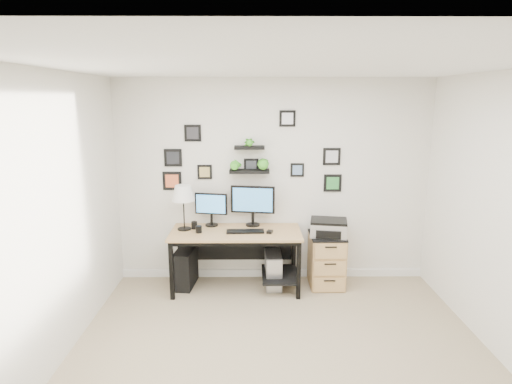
{
  "coord_description": "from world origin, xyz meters",
  "views": [
    {
      "loc": [
        -0.26,
        -3.39,
        2.36
      ],
      "look_at": [
        -0.22,
        1.83,
        1.2
      ],
      "focal_mm": 30.0,
      "sensor_mm": 36.0,
      "label": 1
    }
  ],
  "objects_px": {
    "monitor_left": "(211,207)",
    "table_lamp": "(183,194)",
    "monitor_right": "(253,202)",
    "printer": "(329,228)",
    "mug": "(199,229)",
    "desk": "(239,240)",
    "pc_tower_black": "(186,268)",
    "file_cabinet": "(326,260)",
    "pc_tower_grey": "(273,270)"
  },
  "relations": [
    {
      "from": "monitor_left",
      "to": "monitor_right",
      "type": "height_order",
      "value": "monitor_right"
    },
    {
      "from": "monitor_left",
      "to": "table_lamp",
      "type": "height_order",
      "value": "table_lamp"
    },
    {
      "from": "monitor_left",
      "to": "table_lamp",
      "type": "distance_m",
      "value": 0.41
    },
    {
      "from": "table_lamp",
      "to": "mug",
      "type": "xyz_separation_m",
      "value": [
        0.19,
        -0.14,
        -0.41
      ]
    },
    {
      "from": "file_cabinet",
      "to": "table_lamp",
      "type": "bearing_deg",
      "value": -179.55
    },
    {
      "from": "monitor_left",
      "to": "pc_tower_black",
      "type": "bearing_deg",
      "value": -155.93
    },
    {
      "from": "pc_tower_grey",
      "to": "desk",
      "type": "bearing_deg",
      "value": -177.47
    },
    {
      "from": "mug",
      "to": "printer",
      "type": "height_order",
      "value": "printer"
    },
    {
      "from": "desk",
      "to": "pc_tower_black",
      "type": "relative_size",
      "value": 3.34
    },
    {
      "from": "monitor_left",
      "to": "printer",
      "type": "height_order",
      "value": "monitor_left"
    },
    {
      "from": "monitor_right",
      "to": "file_cabinet",
      "type": "distance_m",
      "value": 1.19
    },
    {
      "from": "desk",
      "to": "table_lamp",
      "type": "height_order",
      "value": "table_lamp"
    },
    {
      "from": "table_lamp",
      "to": "monitor_left",
      "type": "bearing_deg",
      "value": 25.54
    },
    {
      "from": "pc_tower_grey",
      "to": "printer",
      "type": "relative_size",
      "value": 0.91
    },
    {
      "from": "monitor_left",
      "to": "printer",
      "type": "relative_size",
      "value": 0.86
    },
    {
      "from": "table_lamp",
      "to": "pc_tower_grey",
      "type": "distance_m",
      "value": 1.48
    },
    {
      "from": "file_cabinet",
      "to": "printer",
      "type": "distance_m",
      "value": 0.44
    },
    {
      "from": "table_lamp",
      "to": "pc_tower_grey",
      "type": "xyz_separation_m",
      "value": [
        1.11,
        -0.03,
        -0.98
      ]
    },
    {
      "from": "monitor_right",
      "to": "printer",
      "type": "height_order",
      "value": "monitor_right"
    },
    {
      "from": "desk",
      "to": "file_cabinet",
      "type": "relative_size",
      "value": 2.39
    },
    {
      "from": "monitor_right",
      "to": "printer",
      "type": "relative_size",
      "value": 1.13
    },
    {
      "from": "desk",
      "to": "monitor_right",
      "type": "height_order",
      "value": "monitor_right"
    },
    {
      "from": "monitor_right",
      "to": "pc_tower_black",
      "type": "relative_size",
      "value": 1.16
    },
    {
      "from": "mug",
      "to": "monitor_right",
      "type": "bearing_deg",
      "value": 23.75
    },
    {
      "from": "mug",
      "to": "pc_tower_black",
      "type": "distance_m",
      "value": 0.61
    },
    {
      "from": "monitor_left",
      "to": "table_lamp",
      "type": "relative_size",
      "value": 0.76
    },
    {
      "from": "pc_tower_grey",
      "to": "printer",
      "type": "bearing_deg",
      "value": 1.38
    },
    {
      "from": "mug",
      "to": "monitor_left",
      "type": "bearing_deg",
      "value": 66.14
    },
    {
      "from": "file_cabinet",
      "to": "monitor_right",
      "type": "bearing_deg",
      "value": 171.53
    },
    {
      "from": "table_lamp",
      "to": "mug",
      "type": "relative_size",
      "value": 6.47
    },
    {
      "from": "desk",
      "to": "table_lamp",
      "type": "bearing_deg",
      "value": 176.28
    },
    {
      "from": "monitor_left",
      "to": "mug",
      "type": "xyz_separation_m",
      "value": [
        -0.13,
        -0.29,
        -0.21
      ]
    },
    {
      "from": "table_lamp",
      "to": "printer",
      "type": "relative_size",
      "value": 1.13
    },
    {
      "from": "monitor_left",
      "to": "pc_tower_grey",
      "type": "distance_m",
      "value": 1.12
    },
    {
      "from": "printer",
      "to": "mug",
      "type": "bearing_deg",
      "value": -175.48
    },
    {
      "from": "pc_tower_black",
      "to": "pc_tower_grey",
      "type": "xyz_separation_m",
      "value": [
        1.12,
        -0.03,
        -0.02
      ]
    },
    {
      "from": "mug",
      "to": "printer",
      "type": "xyz_separation_m",
      "value": [
        1.6,
        0.13,
        -0.02
      ]
    },
    {
      "from": "mug",
      "to": "file_cabinet",
      "type": "height_order",
      "value": "mug"
    },
    {
      "from": "monitor_left",
      "to": "table_lamp",
      "type": "bearing_deg",
      "value": -154.46
    },
    {
      "from": "desk",
      "to": "printer",
      "type": "height_order",
      "value": "printer"
    },
    {
      "from": "pc_tower_grey",
      "to": "monitor_right",
      "type": "bearing_deg",
      "value": 145.34
    },
    {
      "from": "desk",
      "to": "file_cabinet",
      "type": "distance_m",
      "value": 1.15
    },
    {
      "from": "desk",
      "to": "mug",
      "type": "distance_m",
      "value": 0.52
    },
    {
      "from": "monitor_right",
      "to": "printer",
      "type": "xyz_separation_m",
      "value": [
        0.94,
        -0.16,
        -0.29
      ]
    },
    {
      "from": "desk",
      "to": "table_lamp",
      "type": "distance_m",
      "value": 0.89
    },
    {
      "from": "table_lamp",
      "to": "monitor_right",
      "type": "bearing_deg",
      "value": 10.24
    },
    {
      "from": "monitor_right",
      "to": "file_cabinet",
      "type": "height_order",
      "value": "monitor_right"
    },
    {
      "from": "mug",
      "to": "pc_tower_grey",
      "type": "relative_size",
      "value": 0.19
    },
    {
      "from": "pc_tower_black",
      "to": "file_cabinet",
      "type": "bearing_deg",
      "value": 6.19
    },
    {
      "from": "monitor_left",
      "to": "table_lamp",
      "type": "xyz_separation_m",
      "value": [
        -0.32,
        -0.15,
        0.2
      ]
    }
  ]
}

